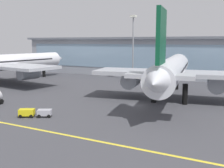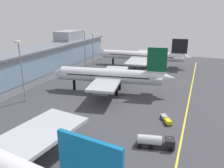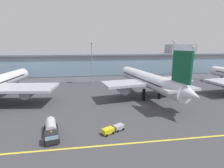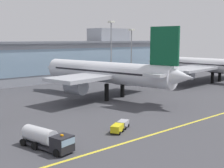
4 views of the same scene
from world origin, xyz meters
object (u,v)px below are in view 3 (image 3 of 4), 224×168
object	(u,v)px
apron_light_mast_east	(192,58)
baggage_tug_near	(113,129)
apron_light_mast_centre	(173,55)
airliner_near_right	(148,80)
apron_light_mast_west	(92,56)
fuel_tanker_truck	(51,130)

from	to	relation	value
apron_light_mast_east	baggage_tug_near	bearing A→B (deg)	-135.91
apron_light_mast_centre	baggage_tug_near	bearing A→B (deg)	-129.24
airliner_near_right	baggage_tug_near	xyz separation A→B (m)	(-17.12, -24.23, -5.87)
baggage_tug_near	apron_light_mast_west	bearing A→B (deg)	-115.68
airliner_near_right	apron_light_mast_centre	world-z (taller)	apron_light_mast_centre
baggage_tug_near	apron_light_mast_centre	bearing A→B (deg)	-158.24
fuel_tanker_truck	baggage_tug_near	world-z (taller)	fuel_tanker_truck
airliner_near_right	apron_light_mast_centre	bearing A→B (deg)	-53.05
airliner_near_right	fuel_tanker_truck	xyz separation A→B (m)	(-30.80, -24.09, -5.15)
apron_light_mast_centre	apron_light_mast_west	bearing A→B (deg)	177.04
baggage_tug_near	fuel_tanker_truck	bearing A→B (deg)	-29.61
fuel_tanker_truck	baggage_tug_near	distance (m)	13.70
baggage_tug_near	apron_light_mast_west	xyz separation A→B (m)	(-2.84, 48.98, 13.44)
airliner_near_right	apron_light_mast_centre	size ratio (longest dim) A/B	2.23
fuel_tanker_truck	apron_light_mast_west	size ratio (longest dim) A/B	0.44
apron_light_mast_centre	fuel_tanker_truck	bearing A→B (deg)	-138.04
apron_light_mast_east	airliner_near_right	bearing A→B (deg)	-143.72
baggage_tug_near	apron_light_mast_centre	size ratio (longest dim) A/B	0.26
apron_light_mast_centre	apron_light_mast_east	size ratio (longest dim) A/B	1.13
baggage_tug_near	apron_light_mast_centre	distance (m)	62.01
baggage_tug_near	apron_light_mast_west	distance (m)	50.87
baggage_tug_near	apron_light_mast_west	size ratio (longest dim) A/B	0.26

